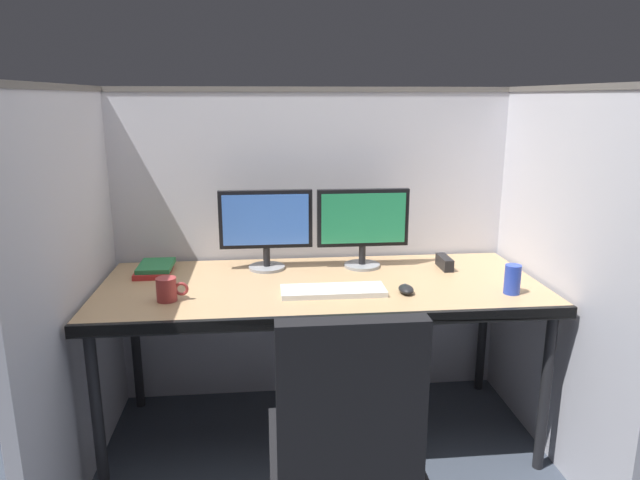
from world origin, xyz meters
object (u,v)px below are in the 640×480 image
(book_stack, at_px, (155,269))
(soda_can, at_px, (512,279))
(coffee_mug, at_px, (167,289))
(keyboard_main, at_px, (333,291))
(red_stapler, at_px, (444,262))
(desk, at_px, (321,294))
(computer_mouse, at_px, (406,289))
(monitor_left, at_px, (266,224))
(monitor_right, at_px, (363,223))

(book_stack, bearing_deg, soda_can, -15.85)
(coffee_mug, distance_m, book_stack, 0.39)
(keyboard_main, bearing_deg, red_stapler, 27.97)
(desk, xyz_separation_m, red_stapler, (0.60, 0.17, 0.08))
(computer_mouse, bearing_deg, monitor_left, 144.75)
(keyboard_main, distance_m, computer_mouse, 0.30)
(keyboard_main, distance_m, soda_can, 0.74)
(coffee_mug, bearing_deg, monitor_left, 44.91)
(coffee_mug, distance_m, red_stapler, 1.27)
(monitor_left, height_order, computer_mouse, monitor_left)
(monitor_left, xyz_separation_m, monitor_right, (0.45, -0.01, 0.00))
(desk, xyz_separation_m, coffee_mug, (-0.63, -0.15, 0.10))
(keyboard_main, relative_size, red_stapler, 2.87)
(book_stack, bearing_deg, monitor_left, 2.07)
(soda_can, bearing_deg, coffee_mug, 177.78)
(soda_can, height_order, book_stack, soda_can)
(monitor_right, bearing_deg, red_stapler, -8.86)
(monitor_left, height_order, book_stack, monitor_left)
(soda_can, xyz_separation_m, coffee_mug, (-1.39, 0.05, -0.01))
(monitor_right, relative_size, soda_can, 3.52)
(computer_mouse, bearing_deg, monitor_right, 106.60)
(coffee_mug, height_order, red_stapler, coffee_mug)
(soda_can, bearing_deg, computer_mouse, 173.85)
(keyboard_main, distance_m, coffee_mug, 0.67)
(desk, relative_size, red_stapler, 12.67)
(coffee_mug, bearing_deg, desk, 13.37)
(soda_can, bearing_deg, monitor_left, 155.86)
(keyboard_main, bearing_deg, desk, 105.56)
(monitor_left, xyz_separation_m, soda_can, (1.00, -0.45, -0.15))
(monitor_right, height_order, soda_can, monitor_right)
(monitor_right, bearing_deg, coffee_mug, -155.73)
(desk, distance_m, computer_mouse, 0.38)
(keyboard_main, xyz_separation_m, red_stapler, (0.57, 0.30, 0.02))
(red_stapler, bearing_deg, keyboard_main, -152.03)
(monitor_left, xyz_separation_m, red_stapler, (0.84, -0.07, -0.19))
(desk, distance_m, keyboard_main, 0.15)
(red_stapler, bearing_deg, desk, -164.00)
(soda_can, relative_size, red_stapler, 0.81)
(keyboard_main, bearing_deg, computer_mouse, -5.49)
(keyboard_main, bearing_deg, monitor_left, 125.82)
(keyboard_main, relative_size, coffee_mug, 3.41)
(monitor_left, height_order, monitor_right, same)
(computer_mouse, bearing_deg, keyboard_main, 174.51)
(monitor_right, bearing_deg, keyboard_main, -116.91)
(soda_can, xyz_separation_m, red_stapler, (-0.16, 0.38, -0.03))
(monitor_right, xyz_separation_m, coffee_mug, (-0.85, -0.38, -0.17))
(monitor_right, relative_size, coffee_mug, 3.41)
(desk, relative_size, book_stack, 8.51)
(desk, bearing_deg, soda_can, -14.86)
(monitor_left, bearing_deg, soda_can, -24.14)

